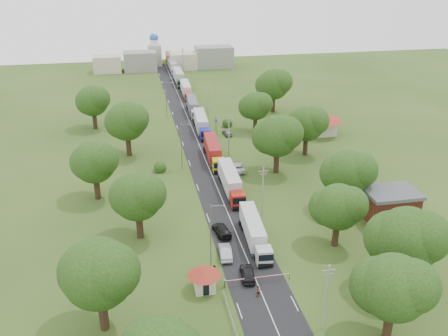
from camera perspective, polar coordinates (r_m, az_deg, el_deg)
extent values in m
plane|color=#2B4617|center=(90.01, -0.19, -3.69)|extent=(260.00, 260.00, 0.00)
cube|color=black|center=(107.92, -2.20, 1.09)|extent=(8.00, 200.00, 0.04)
cylinder|color=slate|center=(68.10, 0.07, -13.11)|extent=(0.20, 0.20, 1.10)
cube|color=slate|center=(67.80, 0.07, -12.77)|extent=(0.35, 0.35, 0.25)
cylinder|color=red|center=(68.68, 3.85, -12.35)|extent=(9.00, 0.12, 0.12)
cylinder|color=slate|center=(70.09, 7.48, -12.19)|extent=(0.10, 0.10, 1.00)
cube|color=#BFB79E|center=(67.35, -2.24, -12.92)|extent=(2.60, 2.60, 2.40)
cone|color=maroon|center=(66.35, -2.26, -11.74)|extent=(4.40, 4.40, 1.10)
cube|color=black|center=(67.39, -1.11, -12.66)|extent=(0.02, 1.20, 0.90)
cube|color=black|center=(66.43, -2.05, -13.72)|extent=(0.80, 0.02, 1.90)
cylinder|color=slate|center=(120.75, -0.81, 4.61)|extent=(0.12, 0.12, 4.00)
cylinder|color=slate|center=(122.99, -1.01, 4.96)|extent=(0.12, 0.12, 4.00)
cube|color=navy|center=(121.36, -0.91, 5.50)|extent=(0.06, 3.00, 1.00)
cube|color=silver|center=(121.36, -0.91, 5.50)|extent=(0.07, 3.10, 0.06)
cylinder|color=gray|center=(60.60, 11.61, -14.31)|extent=(0.24, 0.24, 9.00)
cube|color=gray|center=(58.37, 11.92, -11.36)|extent=(1.60, 0.10, 0.10)
cube|color=gray|center=(58.65, 11.88, -11.76)|extent=(1.20, 0.10, 0.10)
cylinder|color=gray|center=(83.05, 4.45, -2.76)|extent=(0.24, 0.24, 9.00)
cube|color=gray|center=(81.44, 4.54, -0.36)|extent=(1.60, 0.10, 0.10)
cube|color=gray|center=(81.64, 4.52, -0.68)|extent=(1.20, 0.10, 0.10)
cylinder|color=gray|center=(108.12, 0.56, 3.71)|extent=(0.24, 0.24, 9.00)
cube|color=gray|center=(106.89, 0.57, 5.62)|extent=(1.60, 0.10, 0.10)
cube|color=gray|center=(107.04, 0.57, 5.37)|extent=(1.20, 0.10, 0.10)
cylinder|color=gray|center=(134.35, -1.86, 7.69)|extent=(0.24, 0.24, 9.00)
cube|color=gray|center=(133.36, -1.88, 9.26)|extent=(1.60, 0.10, 0.10)
cube|color=gray|center=(133.49, -1.88, 9.05)|extent=(1.20, 0.10, 0.10)
cylinder|color=gray|center=(161.18, -3.51, 10.35)|extent=(0.24, 0.24, 9.00)
cube|color=gray|center=(160.36, -3.54, 11.67)|extent=(1.60, 0.10, 0.10)
cube|color=gray|center=(160.46, -3.54, 11.50)|extent=(1.20, 0.10, 0.10)
cylinder|color=gray|center=(188.35, -4.70, 12.25)|extent=(0.24, 0.24, 9.00)
cube|color=gray|center=(187.65, -4.74, 13.38)|extent=(1.60, 0.10, 0.10)
cube|color=gray|center=(187.73, -4.73, 13.23)|extent=(1.20, 0.10, 0.10)
cylinder|color=slate|center=(69.54, -1.54, -7.84)|extent=(0.16, 0.16, 10.00)
cube|color=slate|center=(67.35, -0.83, -4.35)|extent=(1.80, 0.10, 0.10)
cube|color=slate|center=(67.55, -0.16, -4.40)|extent=(0.50, 0.22, 0.15)
cylinder|color=slate|center=(100.81, -4.89, 2.42)|extent=(0.16, 0.16, 10.00)
cube|color=slate|center=(99.31, -4.46, 4.98)|extent=(1.80, 0.10, 0.10)
cube|color=slate|center=(99.44, -4.00, 4.93)|extent=(0.50, 0.22, 0.15)
cylinder|color=slate|center=(133.93, -6.62, 7.72)|extent=(0.16, 0.16, 10.00)
cube|color=slate|center=(132.81, -6.33, 9.69)|extent=(1.80, 0.10, 0.10)
cube|color=slate|center=(132.91, -5.98, 9.65)|extent=(0.50, 0.22, 0.15)
cylinder|color=#382616|center=(62.54, 18.26, -16.59)|extent=(1.08, 1.08, 4.20)
sphere|color=#1B340E|center=(59.47, 18.89, -12.79)|extent=(7.70, 7.70, 7.70)
sphere|color=#1B340E|center=(58.90, 20.71, -12.48)|extent=(6.05, 6.05, 6.05)
sphere|color=#1B340E|center=(60.24, 17.25, -12.67)|extent=(6.60, 6.60, 6.60)
cylinder|color=#382616|center=(70.51, 19.56, -11.53)|extent=(1.12, 1.12, 4.55)
sphere|color=#1B340E|center=(67.59, 20.20, -7.64)|extent=(8.40, 8.40, 8.40)
sphere|color=#1B340E|center=(67.05, 21.92, -7.30)|extent=(6.60, 6.60, 6.60)
sphere|color=#1B340E|center=(68.40, 18.63, -7.60)|extent=(7.20, 7.20, 7.20)
cylinder|color=#382616|center=(77.85, 12.64, -7.39)|extent=(1.04, 1.04, 3.85)
sphere|color=#1B340E|center=(75.60, 12.95, -4.35)|extent=(7.00, 7.00, 7.00)
sphere|color=#1B340E|center=(74.95, 14.18, -4.09)|extent=(5.50, 5.50, 5.50)
sphere|color=#1B340E|center=(76.46, 11.86, -4.33)|extent=(6.00, 6.00, 6.00)
cylinder|color=#382616|center=(88.00, 13.74, -3.57)|extent=(1.08, 1.08, 4.20)
sphere|color=#1B340E|center=(85.84, 14.07, -0.52)|extent=(7.70, 7.70, 7.70)
sphere|color=#1B340E|center=(85.19, 15.26, -0.23)|extent=(6.05, 6.05, 6.05)
sphere|color=#1B340E|center=(86.76, 13.00, -0.54)|extent=(6.60, 6.60, 6.60)
cylinder|color=#382616|center=(100.76, 6.00, 0.69)|extent=(1.12, 1.12, 4.55)
sphere|color=#1B340E|center=(98.74, 6.14, 3.67)|extent=(8.40, 8.40, 8.40)
sphere|color=#1B340E|center=(97.80, 7.20, 3.98)|extent=(6.60, 6.60, 6.60)
sphere|color=#1B340E|center=(99.96, 5.21, 3.60)|extent=(7.20, 7.20, 7.20)
cylinder|color=#382616|center=(110.61, 9.28, 2.53)|extent=(1.08, 1.08, 4.20)
sphere|color=#1B340E|center=(108.90, 9.46, 5.05)|extent=(7.70, 7.70, 7.70)
sphere|color=#1B340E|center=(108.15, 10.37, 5.31)|extent=(6.05, 6.05, 6.05)
sphere|color=#1B340E|center=(109.93, 8.66, 4.97)|extent=(6.60, 6.60, 6.60)
cylinder|color=#382616|center=(123.90, 3.57, 5.03)|extent=(1.04, 1.04, 3.85)
sphere|color=#1B340E|center=(122.50, 3.63, 7.10)|extent=(7.00, 7.00, 7.00)
sphere|color=#1B340E|center=(121.67, 4.33, 7.33)|extent=(5.50, 5.50, 5.50)
sphere|color=#1B340E|center=(123.56, 3.02, 7.02)|extent=(6.00, 6.00, 6.00)
cylinder|color=#382616|center=(139.92, 5.64, 7.29)|extent=(1.12, 1.12, 4.55)
sphere|color=#1B340E|center=(138.47, 5.73, 9.50)|extent=(8.40, 8.40, 8.40)
sphere|color=#1B340E|center=(137.58, 6.50, 9.76)|extent=(6.60, 6.60, 6.60)
sphere|color=#1B340E|center=(139.68, 5.07, 9.40)|extent=(7.20, 7.20, 7.20)
cylinder|color=#382616|center=(62.46, -13.63, -15.81)|extent=(1.12, 1.12, 4.55)
sphere|color=#1B340E|center=(59.15, -14.15, -11.61)|extent=(8.40, 8.40, 8.40)
sphere|color=#1B340E|center=(57.55, -12.77, -11.46)|extent=(6.60, 6.60, 6.60)
sphere|color=#1B340E|center=(60.83, -15.19, -11.34)|extent=(7.20, 7.20, 7.20)
cylinder|color=#382616|center=(78.96, -9.61, -6.51)|extent=(1.08, 1.08, 4.20)
sphere|color=#1B340E|center=(76.55, -9.87, -3.18)|extent=(7.70, 7.70, 7.70)
sphere|color=#1B340E|center=(75.21, -8.84, -2.91)|extent=(6.05, 6.05, 6.05)
sphere|color=#1B340E|center=(78.03, -10.68, -3.16)|extent=(6.60, 6.60, 6.60)
cylinder|color=#382616|center=(92.55, -14.31, -2.23)|extent=(1.08, 1.08, 4.20)
sphere|color=#1B340E|center=(90.50, -14.63, 0.70)|extent=(7.70, 7.70, 7.70)
sphere|color=#1B340E|center=(89.08, -13.83, 0.98)|extent=(6.05, 6.05, 6.05)
sphere|color=#1B340E|center=(92.07, -15.24, 0.65)|extent=(6.60, 6.60, 6.60)
cylinder|color=#382616|center=(110.67, -10.85, 2.52)|extent=(1.12, 1.12, 4.55)
sphere|color=#1B340E|center=(108.83, -11.07, 5.26)|extent=(8.40, 8.40, 8.40)
sphere|color=#1B340E|center=(107.41, -10.30, 5.58)|extent=(6.60, 6.60, 6.60)
sphere|color=#1B340E|center=(110.46, -11.68, 5.16)|extent=(7.20, 7.20, 7.20)
cylinder|color=#382616|center=(129.94, -14.55, 5.27)|extent=(1.08, 1.08, 4.20)
sphere|color=#1B340E|center=(128.49, -14.78, 7.44)|extent=(7.70, 7.70, 7.70)
sphere|color=#1B340E|center=(127.12, -14.22, 7.72)|extent=(6.05, 6.05, 6.05)
sphere|color=#1B340E|center=(130.03, -15.21, 7.33)|extent=(6.60, 6.60, 6.60)
cube|color=maroon|center=(87.39, 18.41, -4.20)|extent=(8.00, 6.00, 4.60)
cube|color=#47494F|center=(86.26, 18.63, -2.67)|extent=(8.60, 6.60, 0.60)
cube|color=#BFB79E|center=(123.94, 10.91, 4.68)|extent=(7.00, 5.00, 4.00)
cone|color=maroon|center=(123.05, 11.01, 5.96)|extent=(10.08, 10.08, 1.80)
cube|color=gray|center=(192.39, -9.56, 11.94)|extent=(12.00, 8.00, 7.00)
cube|color=#BFB79E|center=(193.57, -4.71, 12.10)|extent=(10.00, 8.00, 6.00)
cube|color=gray|center=(195.05, -1.14, 12.56)|extent=(14.00, 8.00, 8.00)
cube|color=#BFB79E|center=(192.54, -13.18, 11.51)|extent=(10.00, 8.00, 6.00)
cube|color=#BFB79E|center=(200.38, -7.91, 12.64)|extent=(5.00, 5.00, 8.00)
cylinder|color=silver|center=(199.52, -7.99, 14.05)|extent=(3.20, 3.20, 2.00)
sphere|color=#2659B2|center=(199.26, -8.02, 14.51)|extent=(3.40, 3.40, 3.40)
cube|color=#B9B9B9|center=(72.23, 4.58, -9.93)|extent=(2.39, 2.39, 2.34)
cube|color=black|center=(71.14, 4.84, -10.20)|extent=(2.15, 0.16, 1.03)
cube|color=slate|center=(71.90, 4.79, -11.02)|extent=(2.07, 0.38, 0.33)
cube|color=slate|center=(77.96, 3.29, -7.79)|extent=(2.85, 10.89, 0.28)
cube|color=silver|center=(77.33, 3.26, -6.62)|extent=(3.06, 11.18, 2.81)
cylinder|color=black|center=(72.11, 4.74, -10.94)|extent=(2.20, 0.94, 0.94)
cylinder|color=black|center=(73.45, 4.38, -10.22)|extent=(2.20, 0.94, 0.94)
cylinder|color=black|center=(80.81, 2.71, -6.75)|extent=(2.20, 0.94, 0.94)
cylinder|color=black|center=(81.99, 2.48, -6.27)|extent=(2.20, 0.94, 0.94)
cube|color=#9D1B12|center=(86.78, 1.60, -3.64)|extent=(2.48, 2.48, 2.52)
cube|color=black|center=(85.56, 1.78, -3.80)|extent=(2.31, 0.08, 1.11)
cube|color=slate|center=(86.25, 1.76, -4.58)|extent=(2.22, 0.31, 0.35)
cube|color=slate|center=(93.30, 0.65, -2.14)|extent=(2.62, 11.63, 0.30)
cube|color=#BDBDBD|center=(92.79, 0.62, -1.06)|extent=(2.83, 11.94, 3.02)
cylinder|color=black|center=(86.49, 1.72, -4.53)|extent=(2.36, 1.01, 1.01)
cylinder|color=black|center=(88.05, 1.46, -3.99)|extent=(2.36, 1.01, 1.01)
cylinder|color=black|center=(96.52, 0.23, -1.39)|extent=(2.36, 1.01, 1.01)
cylinder|color=black|center=(97.87, 0.05, -1.02)|extent=(2.36, 1.01, 1.01)
cube|color=#B8BA15|center=(100.64, -0.63, 0.36)|extent=(2.55, 2.55, 2.52)
cube|color=black|center=(99.40, -0.50, 0.27)|extent=(2.32, 0.15, 1.11)
cube|color=slate|center=(100.00, -0.50, -0.43)|extent=(2.23, 0.37, 0.35)
cube|color=slate|center=(107.37, -1.31, 1.42)|extent=(2.96, 11.72, 0.30)
cube|color=maroon|center=(106.98, -1.35, 2.38)|extent=(3.18, 12.03, 3.03)
cylinder|color=black|center=(100.25, -0.53, -0.40)|extent=(2.37, 1.01, 1.01)
cylinder|color=black|center=(101.88, -0.72, 0.01)|extent=(2.37, 1.01, 1.01)
cylinder|color=black|center=(110.70, -1.62, 1.97)|extent=(2.37, 1.01, 1.01)
cylinder|color=black|center=(112.09, -1.75, 2.25)|extent=(2.37, 1.01, 1.01)
cube|color=#1B23A2|center=(117.72, -2.13, 3.87)|extent=(2.59, 2.59, 2.56)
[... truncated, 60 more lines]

